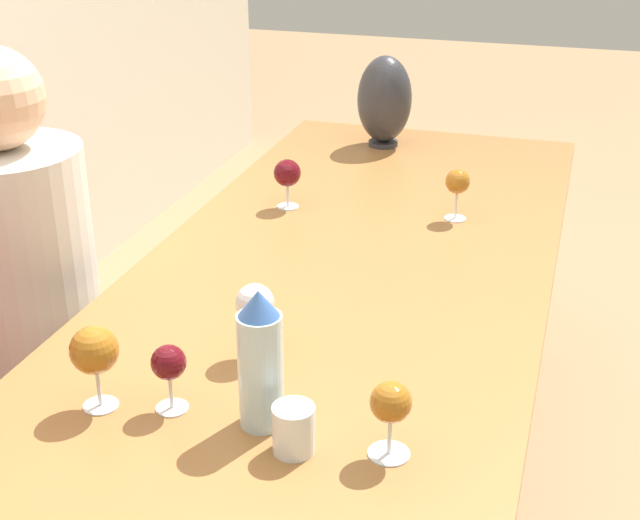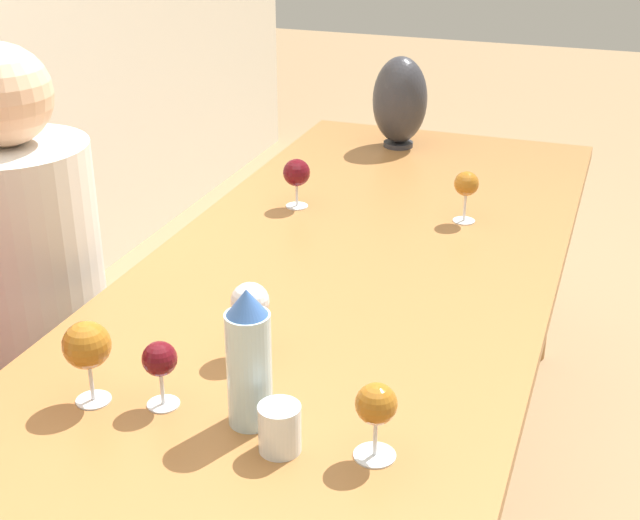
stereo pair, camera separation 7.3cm
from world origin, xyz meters
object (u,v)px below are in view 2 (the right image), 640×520
at_px(water_tumbler, 280,428).
at_px(wine_glass_2, 87,346).
at_px(wine_glass_6, 297,174).
at_px(vase, 400,101).
at_px(chair_far, 16,348).
at_px(water_bottle, 249,360).
at_px(wine_glass_3, 466,185).
at_px(wine_glass_4, 160,361).
at_px(wine_glass_0, 250,303).
at_px(wine_glass_5, 376,407).
at_px(person_far, 35,291).

bearing_deg(water_tumbler, wine_glass_2, 86.92).
relative_size(wine_glass_2, wine_glass_6, 1.16).
distance_m(vase, wine_glass_6, 0.62).
height_order(water_tumbler, chair_far, chair_far).
distance_m(water_bottle, wine_glass_6, 0.99).
distance_m(water_bottle, wine_glass_2, 0.29).
height_order(wine_glass_2, wine_glass_3, wine_glass_2).
height_order(wine_glass_4, chair_far, chair_far).
xyz_separation_m(wine_glass_0, chair_far, (0.21, 0.74, -0.36)).
distance_m(wine_glass_3, wine_glass_4, 1.06).
bearing_deg(water_tumbler, water_bottle, 53.58).
xyz_separation_m(wine_glass_0, wine_glass_6, (0.75, 0.19, -0.01)).
bearing_deg(wine_glass_0, wine_glass_2, 140.70).
relative_size(vase, wine_glass_3, 2.16).
xyz_separation_m(wine_glass_5, person_far, (0.43, 0.96, -0.17)).
relative_size(wine_glass_6, chair_far, 0.14).
relative_size(wine_glass_0, wine_glass_4, 1.21).
height_order(water_bottle, wine_glass_4, water_bottle).
bearing_deg(wine_glass_5, water_tumbler, 103.10).
bearing_deg(wine_glass_2, chair_far, 50.35).
height_order(wine_glass_5, chair_far, chair_far).
bearing_deg(wine_glass_0, wine_glass_5, -125.91).
bearing_deg(wine_glass_4, person_far, 54.08).
distance_m(water_bottle, vase, 1.57).
xyz_separation_m(vase, wine_glass_3, (-0.56, -0.33, -0.05)).
xyz_separation_m(wine_glass_2, wine_glass_4, (0.03, -0.12, -0.02)).
bearing_deg(water_tumbler, wine_glass_6, 19.53).
xyz_separation_m(chair_far, person_far, (-0.00, -0.08, 0.17)).
height_order(wine_glass_3, person_far, person_far).
relative_size(wine_glass_0, wine_glass_5, 1.13).
distance_m(wine_glass_3, wine_glass_6, 0.45).
xyz_separation_m(water_bottle, wine_glass_4, (-0.01, 0.16, -0.03)).
xyz_separation_m(wine_glass_3, wine_glass_4, (-1.00, 0.32, -0.01)).
bearing_deg(water_bottle, vase, 6.02).
relative_size(water_bottle, wine_glass_3, 1.84).
distance_m(wine_glass_5, wine_glass_6, 1.09).
distance_m(water_bottle, person_far, 0.87).
distance_m(wine_glass_3, person_far, 1.09).
relative_size(vase, wine_glass_2, 1.89).
height_order(water_tumbler, wine_glass_2, wine_glass_2).
relative_size(wine_glass_0, person_far, 0.12).
bearing_deg(water_bottle, water_tumbler, -126.42).
height_order(wine_glass_3, wine_glass_4, wine_glass_3).
bearing_deg(wine_glass_0, wine_glass_4, 160.35).
bearing_deg(water_tumbler, person_far, 60.18).
height_order(wine_glass_3, wine_glass_6, wine_glass_3).
bearing_deg(wine_glass_5, chair_far, 67.55).
height_order(water_tumbler, vase, vase).
bearing_deg(wine_glass_2, water_bottle, -82.81).
xyz_separation_m(wine_glass_4, wine_glass_6, (0.96, 0.12, 0.01)).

